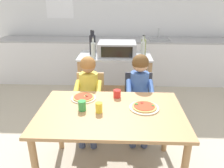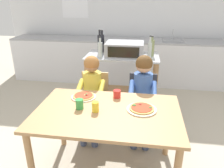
% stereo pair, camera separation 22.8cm
% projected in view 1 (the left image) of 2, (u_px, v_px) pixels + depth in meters
% --- Properties ---
extents(ground_plane, '(11.96, 11.96, 0.00)m').
position_uv_depth(ground_plane, '(114.00, 114.00, 3.45)').
color(ground_plane, '#B7AD99').
extents(back_wall_tiled, '(5.34, 0.13, 2.70)m').
position_uv_depth(back_wall_tiled, '(117.00, 13.00, 4.64)').
color(back_wall_tiled, silver).
rests_on(back_wall_tiled, ground).
extents(kitchen_counter, '(4.81, 0.60, 1.08)m').
position_uv_depth(kitchen_counter, '(117.00, 61.00, 4.61)').
color(kitchen_counter, silver).
rests_on(kitchen_counter, ground).
extents(kitchen_island_cart, '(1.04, 0.57, 0.91)m').
position_uv_depth(kitchen_island_cart, '(115.00, 75.00, 3.33)').
color(kitchen_island_cart, '#B7BABF').
rests_on(kitchen_island_cart, ground).
extents(toaster_oven, '(0.53, 0.40, 0.19)m').
position_uv_depth(toaster_oven, '(117.00, 49.00, 3.17)').
color(toaster_oven, '#999BA0').
rests_on(toaster_oven, kitchen_island_cart).
extents(bottle_brown_beer, '(0.07, 0.07, 0.35)m').
position_uv_depth(bottle_brown_beer, '(92.00, 44.00, 3.19)').
color(bottle_brown_beer, black).
rests_on(bottle_brown_beer, kitchen_island_cart).
extents(bottle_tall_green_wine, '(0.06, 0.06, 0.29)m').
position_uv_depth(bottle_tall_green_wine, '(93.00, 50.00, 3.02)').
color(bottle_tall_green_wine, '#ADB7B2').
rests_on(bottle_tall_green_wine, kitchen_island_cart).
extents(bottle_squat_spirits, '(0.07, 0.07, 0.28)m').
position_uv_depth(bottle_squat_spirits, '(143.00, 47.00, 3.17)').
color(bottle_squat_spirits, olive).
rests_on(bottle_squat_spirits, kitchen_island_cart).
extents(bottle_slim_sauce, '(0.05, 0.05, 0.33)m').
position_uv_depth(bottle_slim_sauce, '(143.00, 50.00, 2.96)').
color(bottle_slim_sauce, '#ADB7B2').
rests_on(bottle_slim_sauce, kitchen_island_cart).
extents(bottle_dark_olive_oil, '(0.07, 0.07, 0.33)m').
position_uv_depth(bottle_dark_olive_oil, '(93.00, 43.00, 3.31)').
color(bottle_dark_olive_oil, black).
rests_on(bottle_dark_olive_oil, kitchen_island_cart).
extents(dining_table, '(1.35, 0.88, 0.73)m').
position_uv_depth(dining_table, '(111.00, 120.00, 2.10)').
color(dining_table, '#AD7F51').
rests_on(dining_table, ground).
extents(dining_chair_left, '(0.36, 0.36, 0.81)m').
position_uv_depth(dining_chair_left, '(90.00, 100.00, 2.83)').
color(dining_chair_left, tan).
rests_on(dining_chair_left, ground).
extents(dining_chair_right, '(0.36, 0.36, 0.81)m').
position_uv_depth(dining_chair_right, '(138.00, 100.00, 2.83)').
color(dining_chair_right, '#333338').
rests_on(dining_chair_right, ground).
extents(child_in_yellow_shirt, '(0.32, 0.42, 1.05)m').
position_uv_depth(child_in_yellow_shirt, '(88.00, 90.00, 2.64)').
color(child_in_yellow_shirt, '#424C6B').
rests_on(child_in_yellow_shirt, ground).
extents(child_in_blue_striped_shirt, '(0.32, 0.42, 1.08)m').
position_uv_depth(child_in_blue_striped_shirt, '(140.00, 88.00, 2.65)').
color(child_in_blue_striped_shirt, '#424C6B').
rests_on(child_in_blue_striped_shirt, ground).
extents(pizza_plate_white, '(0.26, 0.26, 0.03)m').
position_uv_depth(pizza_plate_white, '(83.00, 98.00, 2.30)').
color(pizza_plate_white, white).
rests_on(pizza_plate_white, dining_table).
extents(pizza_plate_cream, '(0.28, 0.28, 0.03)m').
position_uv_depth(pizza_plate_cream, '(144.00, 107.00, 2.11)').
color(pizza_plate_cream, beige).
rests_on(pizza_plate_cream, dining_table).
extents(drinking_cup_yellow, '(0.06, 0.06, 0.10)m').
position_uv_depth(drinking_cup_yellow, '(99.00, 108.00, 2.03)').
color(drinking_cup_yellow, yellow).
rests_on(drinking_cup_yellow, dining_table).
extents(drinking_cup_red, '(0.08, 0.08, 0.08)m').
position_uv_depth(drinking_cup_red, '(117.00, 94.00, 2.32)').
color(drinking_cup_red, red).
rests_on(drinking_cup_red, dining_table).
extents(drinking_cup_green, '(0.07, 0.07, 0.10)m').
position_uv_depth(drinking_cup_green, '(82.00, 106.00, 2.07)').
color(drinking_cup_green, green).
rests_on(drinking_cup_green, dining_table).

